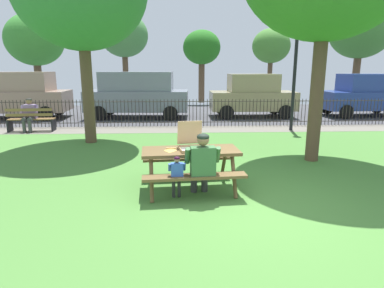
{
  "coord_description": "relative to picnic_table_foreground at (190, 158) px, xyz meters",
  "views": [
    {
      "loc": [
        -1.27,
        -4.96,
        2.26
      ],
      "look_at": [
        -0.97,
        1.55,
        0.75
      ],
      "focal_mm": 30.86,
      "sensor_mm": 36.0,
      "label": 1
    }
  ],
  "objects": [
    {
      "name": "parked_car_left",
      "position": [
        -2.04,
        9.37,
        0.5
      ],
      "size": [
        4.69,
        2.15,
        2.08
      ],
      "color": "slate",
      "rests_on": "ground"
    },
    {
      "name": "far_tree_center",
      "position": [
        1.4,
        16.12,
        2.88
      ],
      "size": [
        2.42,
        2.42,
        4.64
      ],
      "color": "brown",
      "rests_on": "ground"
    },
    {
      "name": "picnic_table_foreground",
      "position": [
        0.0,
        0.0,
        0.0
      ],
      "size": [
        1.91,
        1.62,
        0.79
      ],
      "color": "brown",
      "rests_on": "ground"
    },
    {
      "name": "far_tree_midleft",
      "position": [
        -3.55,
        16.12,
        3.63
      ],
      "size": [
        3.03,
        3.03,
        5.63
      ],
      "color": "brown",
      "rests_on": "ground"
    },
    {
      "name": "far_tree_left",
      "position": [
        -9.14,
        16.12,
        3.35
      ],
      "size": [
        3.57,
        3.57,
        5.59
      ],
      "color": "brown",
      "rests_on": "ground"
    },
    {
      "name": "park_bench_left",
      "position": [
        -5.52,
        6.09,
        -0.18
      ],
      "size": [
        1.62,
        0.56,
        0.85
      ],
      "color": "brown",
      "rests_on": "ground"
    },
    {
      "name": "cobblestone_walkway",
      "position": [
        1.02,
        6.23,
        -0.6
      ],
      "size": [
        28.0,
        1.4,
        0.01
      ],
      "primitive_type": "cube",
      "color": "slate"
    },
    {
      "name": "pizza_slice_on_table",
      "position": [
        -0.37,
        -0.03,
        0.18
      ],
      "size": [
        0.2,
        0.28,
        0.02
      ],
      "color": "#E9C14D",
      "rests_on": "picnic_table_foreground"
    },
    {
      "name": "parked_car_center",
      "position": [
        3.29,
        9.37,
        0.41
      ],
      "size": [
        3.91,
        1.85,
        1.98
      ],
      "color": "#998C60",
      "rests_on": "ground"
    },
    {
      "name": "pizza_box_open",
      "position": [
        0.01,
        0.04,
        0.3
      ],
      "size": [
        0.54,
        0.59,
        0.52
      ],
      "color": "tan",
      "rests_on": "picnic_table_foreground"
    },
    {
      "name": "street_asphalt",
      "position": [
        1.02,
        10.75,
        -0.6
      ],
      "size": [
        28.0,
        7.63,
        0.01
      ],
      "primitive_type": "cube",
      "color": "#424247"
    },
    {
      "name": "ground",
      "position": [
        1.02,
        0.96,
        -0.61
      ],
      "size": [
        28.0,
        11.94,
        0.02
      ],
      "primitive_type": "cube",
      "color": "#487C35"
    },
    {
      "name": "parked_car_far_left",
      "position": [
        -7.52,
        9.37,
        0.5
      ],
      "size": [
        4.66,
        2.08,
        2.08
      ],
      "color": "gray",
      "rests_on": "ground"
    },
    {
      "name": "child_at_table",
      "position": [
        -0.26,
        -0.56,
        -0.1
      ],
      "size": [
        0.31,
        0.3,
        0.81
      ],
      "color": "#2E2E2E",
      "rests_on": "ground"
    },
    {
      "name": "lamp_post_walkway",
      "position": [
        3.98,
        5.9,
        1.77
      ],
      "size": [
        0.28,
        0.28,
        3.86
      ],
      "color": "black",
      "rests_on": "ground"
    },
    {
      "name": "parked_car_right",
      "position": [
        8.64,
        9.37,
        0.41
      ],
      "size": [
        3.99,
        2.01,
        1.98
      ],
      "color": "navy",
      "rests_on": "ground"
    },
    {
      "name": "adult_at_table",
      "position": [
        0.18,
        -0.49,
        0.06
      ],
      "size": [
        0.62,
        0.61,
        1.19
      ],
      "color": "#363636",
      "rests_on": "ground"
    },
    {
      "name": "person_on_park_bench",
      "position": [
        -5.57,
        6.11,
        0.06
      ],
      "size": [
        0.62,
        0.6,
        1.19
      ],
      "color": "#3E3E3E",
      "rests_on": "ground"
    },
    {
      "name": "iron_fence_streetside",
      "position": [
        1.02,
        6.93,
        -0.06
      ],
      "size": [
        19.93,
        0.03,
        1.06
      ],
      "color": "#2D2823",
      "rests_on": "ground"
    },
    {
      "name": "far_tree_midright",
      "position": [
        5.94,
        16.12,
        3.01
      ],
      "size": [
        2.45,
        2.45,
        4.76
      ],
      "color": "brown",
      "rests_on": "ground"
    },
    {
      "name": "far_tree_right",
      "position": [
        11.8,
        16.12,
        4.01
      ],
      "size": [
        3.99,
        3.99,
        6.43
      ],
      "color": "brown",
      "rests_on": "ground"
    }
  ]
}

